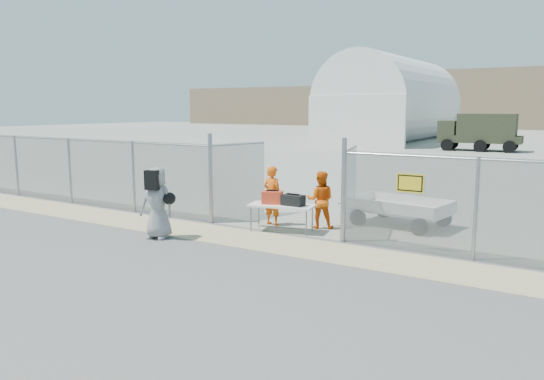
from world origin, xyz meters
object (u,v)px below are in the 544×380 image
Objects in this scene: folding_table at (282,218)px; security_worker_left at (273,196)px; security_worker_right at (320,200)px; visitor at (157,203)px; utility_trailer at (401,211)px.

security_worker_left is (-0.60, 0.53, 0.46)m from folding_table.
security_worker_left is at bearing -7.20° from security_worker_right.
utility_trailer is (4.66, 4.49, -0.49)m from visitor.
security_worker_left is 1.32m from security_worker_right.
visitor is at bearing -147.47° from folding_table.
security_worker_right is (1.27, 0.36, -0.05)m from security_worker_left.
security_worker_left reaches higher than utility_trailer.
folding_table is at bearing 145.56° from security_worker_left.
visitor reaches higher than folding_table.
folding_table is 3.19m from visitor.
visitor is at bearing 23.79° from security_worker_right.
visitor is at bearing -127.02° from utility_trailer.
utility_trailer is (3.02, 1.75, -0.42)m from security_worker_left.
visitor is (-2.91, -3.10, 0.12)m from security_worker_right.
utility_trailer is (2.41, 2.28, 0.04)m from folding_table.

